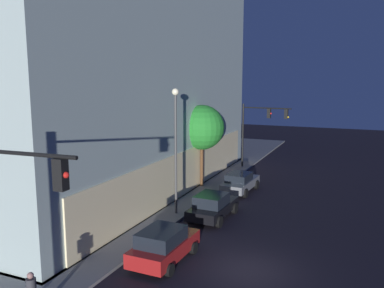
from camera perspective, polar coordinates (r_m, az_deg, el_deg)
name	(u,v)px	position (r m, az deg, el deg)	size (l,w,h in m)	color
ground_plane	(247,271)	(19.53, 7.94, -17.52)	(120.00, 120.00, 0.00)	black
modern_building	(48,64)	(36.84, -19.96, 10.65)	(30.18, 26.28, 20.24)	#4C4C51
traffic_light_near_corner	(5,216)	(13.25, -25.15, -9.34)	(0.44, 3.82, 6.98)	black
traffic_light_far_corner	(260,123)	(39.14, 9.77, 3.03)	(0.58, 4.82, 6.29)	black
street_lamp_sidewalk	(176,136)	(25.23, -2.36, 1.10)	(0.44, 0.44, 8.07)	#414141
sidewalk_tree	(202,128)	(32.04, 1.42, 2.37)	(3.61, 3.61, 6.63)	#51341E
car_red	(164,245)	(19.92, -4.09, -14.17)	(4.25, 2.23, 1.69)	maroon
car_black	(213,206)	(25.63, 2.99, -8.82)	(4.60, 2.26, 1.64)	black
car_grey	(240,182)	(31.64, 6.88, -5.44)	(4.58, 2.20, 1.56)	slate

